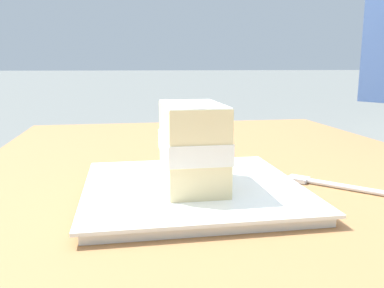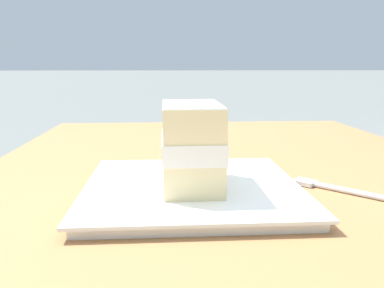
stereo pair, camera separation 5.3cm
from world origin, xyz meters
name	(u,v)px [view 2 (the right image)]	position (x,y,z in m)	size (l,w,h in m)	color
patio_table	(227,236)	(0.00, 0.00, 0.65)	(1.11, 0.84, 0.78)	olive
dessert_plate	(192,189)	(-0.15, 0.07, 0.79)	(0.28, 0.28, 0.02)	white
cake_slice	(192,145)	(-0.16, 0.07, 0.85)	(0.13, 0.08, 0.11)	beige
dessert_fork	(344,190)	(-0.16, -0.13, 0.78)	(0.13, 0.13, 0.01)	silver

